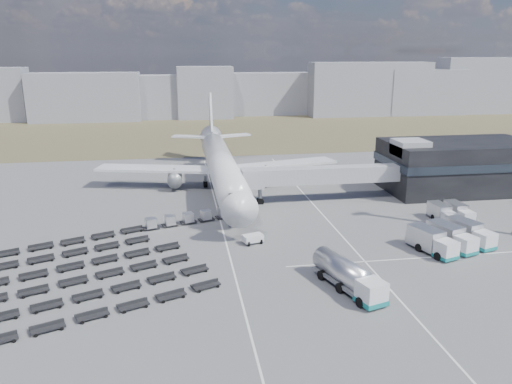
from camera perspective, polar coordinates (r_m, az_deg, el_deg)
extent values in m
plane|color=#565659|center=(73.44, -1.74, -6.25)|extent=(420.00, 420.00, 0.00)
cube|color=brown|center=(179.87, -6.17, 6.91)|extent=(420.00, 90.00, 0.01)
cube|color=silver|center=(77.87, -3.67, -4.95)|extent=(0.25, 110.00, 0.01)
cube|color=silver|center=(81.34, 9.10, -4.21)|extent=(0.25, 110.00, 0.01)
cube|color=silver|center=(73.60, 18.95, -7.09)|extent=(40.00, 0.25, 0.01)
cube|color=black|center=(109.83, 22.23, 2.77)|extent=(30.00, 16.00, 10.00)
cube|color=#262D38|center=(109.59, 22.30, 3.38)|extent=(30.40, 16.40, 1.60)
cube|color=#939399|center=(101.54, 17.22, 4.85)|extent=(6.00, 6.00, 3.00)
cube|color=#939399|center=(94.64, 7.60, 1.94)|extent=(29.80, 3.00, 3.00)
cube|color=#939399|center=(91.33, -0.41, 1.57)|extent=(4.00, 3.60, 3.40)
cylinder|color=slate|center=(92.69, 0.46, 0.15)|extent=(0.70, 0.70, 5.10)
cylinder|color=black|center=(93.27, 0.46, -1.09)|extent=(1.40, 0.90, 1.40)
cylinder|color=silver|center=(100.41, -3.91, 2.96)|extent=(5.60, 48.00, 5.60)
cone|color=silver|center=(74.93, -2.11, -1.49)|extent=(5.60, 5.00, 5.60)
cone|color=silver|center=(127.65, -5.05, 6.07)|extent=(5.60, 8.00, 5.60)
cube|color=black|center=(76.60, -2.29, -0.48)|extent=(2.20, 2.00, 0.80)
cube|color=silver|center=(105.31, -11.22, 2.63)|extent=(25.59, 11.38, 0.50)
cube|color=silver|center=(107.34, 2.79, 3.17)|extent=(25.59, 11.38, 0.50)
cylinder|color=slate|center=(103.66, -9.27, 1.55)|extent=(3.00, 5.00, 3.00)
cylinder|color=slate|center=(105.18, 1.13, 1.97)|extent=(3.00, 5.00, 3.00)
cube|color=silver|center=(129.31, -7.56, 6.30)|extent=(9.49, 5.63, 0.35)
cube|color=silver|center=(130.02, -2.68, 6.47)|extent=(9.49, 5.63, 0.35)
cube|color=silver|center=(129.79, -5.20, 8.77)|extent=(0.50, 9.06, 11.45)
cylinder|color=slate|center=(81.38, -2.54, -3.07)|extent=(0.50, 0.50, 2.50)
cylinder|color=slate|center=(105.04, -5.81, 1.22)|extent=(0.60, 0.60, 2.50)
cylinder|color=slate|center=(105.54, -2.34, 1.36)|extent=(0.60, 0.60, 2.50)
cylinder|color=black|center=(81.63, -2.53, -3.57)|extent=(0.50, 1.20, 1.20)
cube|color=gray|center=(215.66, -18.93, 10.22)|extent=(43.29, 12.00, 19.31)
cube|color=gray|center=(217.07, -11.93, 10.57)|extent=(38.21, 12.00, 17.95)
cube|color=gray|center=(215.09, -5.84, 11.24)|extent=(23.09, 12.00, 21.42)
cube|color=gray|center=(227.91, 2.77, 11.17)|extent=(51.84, 12.00, 18.38)
cube|color=gray|center=(228.52, 12.84, 11.40)|extent=(53.27, 12.00, 22.96)
cube|color=gray|center=(239.00, 18.70, 10.76)|extent=(34.99, 12.00, 19.80)
cube|color=gray|center=(256.90, 25.52, 10.93)|extent=(51.22, 12.00, 24.83)
cube|color=silver|center=(58.15, 13.05, -11.09)|extent=(3.46, 3.46, 2.64)
cube|color=#147575|center=(58.62, 12.99, -11.99)|extent=(3.60, 3.60, 0.57)
cylinder|color=silver|center=(61.88, 9.77, -8.66)|extent=(5.34, 9.06, 2.87)
cube|color=slate|center=(62.43, 9.71, -9.77)|extent=(5.23, 9.03, 0.40)
cylinder|color=black|center=(61.33, 10.65, -10.60)|extent=(3.22, 2.11, 1.26)
cube|color=silver|center=(74.32, -0.35, -5.40)|extent=(3.30, 2.46, 1.36)
cube|color=silver|center=(104.89, -2.93, 1.46)|extent=(3.85, 6.41, 2.80)
cube|color=#147575|center=(105.18, -2.92, 0.85)|extent=(3.97, 6.53, 0.45)
cube|color=silver|center=(73.35, 20.92, -6.15)|extent=(3.18, 3.10, 2.44)
cube|color=#147575|center=(73.69, 20.85, -6.84)|extent=(3.31, 3.24, 0.50)
cube|color=silver|center=(75.64, 18.81, -4.92)|extent=(4.09, 5.67, 2.88)
cube|color=silver|center=(76.06, 22.86, -5.59)|extent=(3.18, 3.10, 2.44)
cube|color=#147575|center=(76.39, 22.79, -6.25)|extent=(3.31, 3.24, 0.50)
cube|color=silver|center=(78.27, 20.76, -4.42)|extent=(4.09, 5.67, 2.88)
cube|color=silver|center=(78.85, 24.66, -5.05)|extent=(3.18, 3.10, 2.44)
cube|color=#147575|center=(79.17, 24.59, -5.69)|extent=(3.31, 3.24, 0.50)
cube|color=silver|center=(80.99, 22.59, -3.94)|extent=(4.09, 5.67, 2.88)
cube|color=silver|center=(87.44, 21.23, -2.86)|extent=(2.20, 2.11, 2.02)
cube|color=#147575|center=(87.68, 21.18, -3.34)|extent=(2.30, 2.21, 0.41)
cube|color=silver|center=(89.90, 20.17, -2.00)|extent=(2.39, 4.32, 2.39)
cube|color=silver|center=(89.13, 22.93, -2.69)|extent=(2.20, 2.11, 2.02)
cube|color=#147575|center=(89.37, 22.88, -3.17)|extent=(2.30, 2.21, 0.41)
cube|color=silver|center=(91.55, 21.85, -1.86)|extent=(2.39, 4.32, 2.39)
cube|color=black|center=(81.86, -11.89, -4.01)|extent=(2.89, 2.25, 0.18)
cube|color=silver|center=(81.59, -11.92, -3.46)|extent=(1.96, 1.96, 1.47)
cube|color=black|center=(82.61, -9.79, -3.71)|extent=(2.89, 2.25, 0.18)
cube|color=silver|center=(82.34, -9.82, -3.16)|extent=(1.96, 1.96, 1.47)
cube|color=black|center=(83.47, -7.73, -3.41)|extent=(2.89, 2.25, 0.18)
cube|color=silver|center=(83.20, -7.75, -2.87)|extent=(1.96, 1.96, 1.47)
cube|color=black|center=(84.44, -5.72, -3.12)|extent=(2.89, 2.25, 0.18)
cube|color=silver|center=(84.17, -5.73, -2.58)|extent=(1.96, 1.96, 1.47)
cube|color=black|center=(85.51, -3.75, -2.82)|extent=(2.89, 2.25, 0.18)
cube|color=silver|center=(85.25, -3.76, -2.29)|extent=(1.96, 1.96, 1.47)
cube|color=black|center=(57.76, -18.23, -13.11)|extent=(29.69, 13.50, 0.81)
cube|color=black|center=(61.89, -19.28, -11.19)|extent=(29.69, 13.50, 0.81)
cube|color=black|center=(66.10, -20.18, -9.50)|extent=(29.69, 13.50, 0.81)
cube|color=black|center=(70.36, -20.97, -8.01)|extent=(29.69, 13.50, 0.81)
cube|color=black|center=(74.69, -21.66, -6.70)|extent=(25.54, 11.80, 0.81)
cube|color=black|center=(79.05, -22.27, -5.53)|extent=(25.54, 11.80, 0.81)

